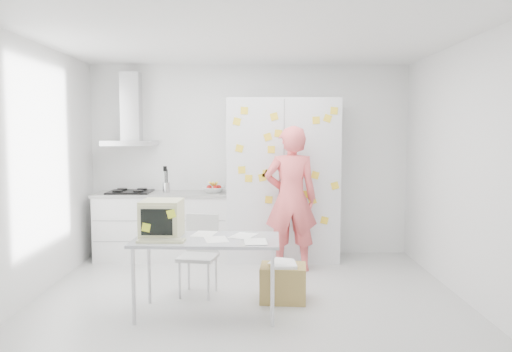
{
  "coord_description": "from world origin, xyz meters",
  "views": [
    {
      "loc": [
        0.06,
        -5.13,
        1.75
      ],
      "look_at": [
        0.08,
        0.7,
        1.24
      ],
      "focal_mm": 35.0,
      "sensor_mm": 36.0,
      "label": 1
    }
  ],
  "objects_px": {
    "cardboard_box": "(283,282)",
    "person": "(291,199)",
    "chair": "(200,249)",
    "desk": "(178,228)"
  },
  "relations": [
    {
      "from": "cardboard_box",
      "to": "person",
      "type": "bearing_deg",
      "value": 82.1
    },
    {
      "from": "person",
      "to": "chair",
      "type": "height_order",
      "value": "person"
    },
    {
      "from": "chair",
      "to": "cardboard_box",
      "type": "xyz_separation_m",
      "value": [
        0.89,
        -0.25,
        -0.29
      ]
    },
    {
      "from": "person",
      "to": "cardboard_box",
      "type": "height_order",
      "value": "person"
    },
    {
      "from": "person",
      "to": "cardboard_box",
      "type": "bearing_deg",
      "value": 79.56
    },
    {
      "from": "person",
      "to": "desk",
      "type": "distance_m",
      "value": 1.93
    },
    {
      "from": "desk",
      "to": "cardboard_box",
      "type": "distance_m",
      "value": 1.26
    },
    {
      "from": "person",
      "to": "cardboard_box",
      "type": "relative_size",
      "value": 3.67
    },
    {
      "from": "chair",
      "to": "cardboard_box",
      "type": "relative_size",
      "value": 1.71
    },
    {
      "from": "chair",
      "to": "cardboard_box",
      "type": "distance_m",
      "value": 0.97
    }
  ]
}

